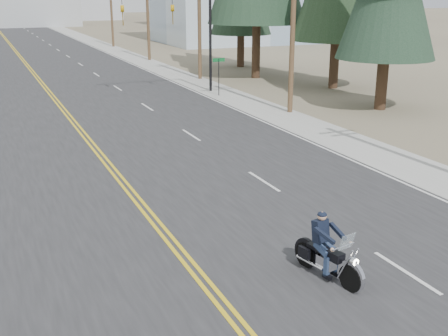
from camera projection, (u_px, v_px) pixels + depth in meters
road at (15, 50)px, 70.36m from camera, size 20.00×200.00×0.01m
sidewalk_right at (106, 47)px, 74.75m from camera, size 3.00×200.00×0.01m
traffic_mast_right at (183, 23)px, 39.09m from camera, size 7.10×0.26×7.00m
street_sign at (219, 70)px, 38.98m from camera, size 0.90×0.06×2.62m
utility_pole_b at (293, 10)px, 32.25m from camera, size 2.20×0.30×11.50m
utility_pole_c at (199, 8)px, 45.44m from camera, size 2.20×0.30×11.00m
utility_pole_d at (147, 2)px, 58.48m from camera, size 2.20×0.30×11.50m
utility_pole_e at (111, 2)px, 73.42m from camera, size 2.20×0.30×11.00m
motorcyclist at (329, 247)px, 14.06m from camera, size 1.36×2.35×1.73m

